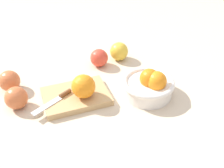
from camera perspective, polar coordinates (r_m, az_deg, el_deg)
ground_plane at (r=0.98m, az=-4.84°, el=-1.19°), size 2.40×2.40×0.00m
bowl at (r=0.94m, az=7.77°, el=-0.23°), size 0.18×0.18×0.10m
cutting_board at (r=0.94m, az=-7.56°, el=-2.58°), size 0.24×0.19×0.02m
orange_on_board at (r=0.90m, az=-6.01°, el=-0.50°), size 0.08×0.08×0.08m
knife at (r=0.92m, az=-11.35°, el=-3.00°), size 0.15×0.07×0.01m
apple_front_right at (r=1.03m, az=-20.71°, el=0.62°), size 0.07×0.07×0.07m
apple_front_left at (r=1.10m, az=-2.72°, el=5.49°), size 0.07×0.07×0.07m
apple_front_left_2 at (r=1.14m, az=1.48°, el=6.86°), size 0.08×0.08×0.08m
apple_mid_right at (r=0.94m, az=-19.44°, el=-2.76°), size 0.08×0.08×0.08m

